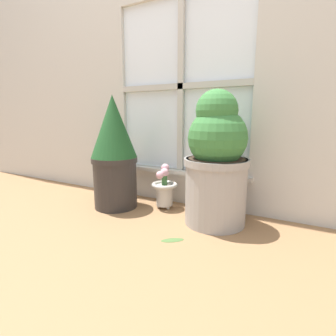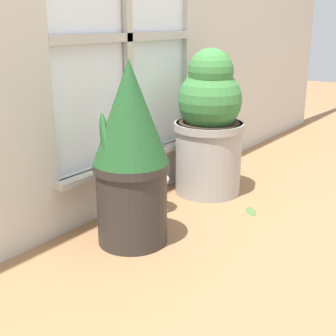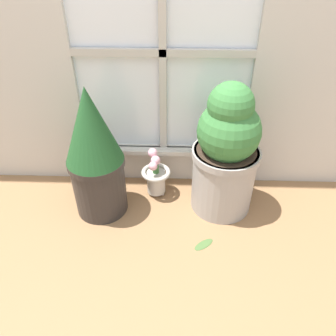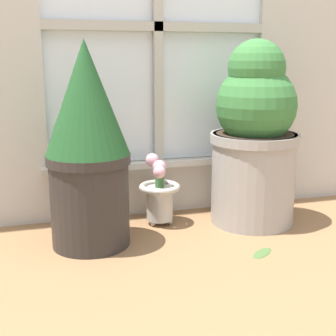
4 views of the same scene
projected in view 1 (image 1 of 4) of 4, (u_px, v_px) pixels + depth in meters
The scene contains 5 objects.
ground_plane at pixel (134, 231), 1.31m from camera, with size 10.00×10.00×0.00m, color olive.
potted_plant_left at pixel (114, 152), 1.60m from camera, with size 0.28×0.28×0.69m.
potted_plant_right at pixel (216, 161), 1.35m from camera, with size 0.34×0.34×0.70m.
flower_vase at pixel (164, 188), 1.63m from camera, with size 0.16×0.16×0.27m.
fallen_leaf at pixel (173, 239), 1.21m from camera, with size 0.11×0.10×0.01m.
Camera 1 is at (0.74, -0.99, 0.56)m, focal length 28.00 mm.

